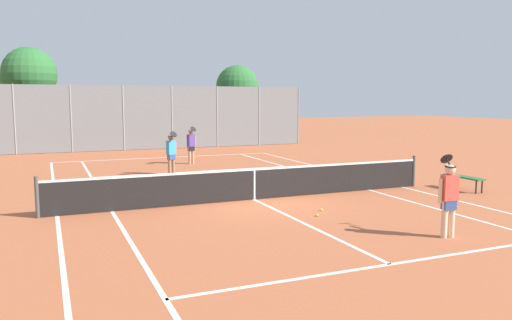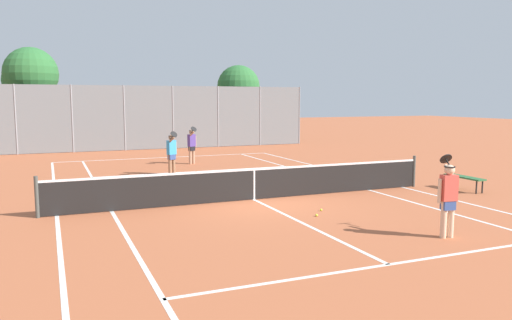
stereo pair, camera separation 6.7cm
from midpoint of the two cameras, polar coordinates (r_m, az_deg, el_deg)
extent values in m
plane|color=#B25B38|center=(14.97, -0.08, -4.57)|extent=(120.00, 120.00, 0.00)
cube|color=silver|center=(26.23, -10.12, 0.30)|extent=(11.00, 0.10, 0.01)
cube|color=silver|center=(13.87, -21.68, -5.98)|extent=(0.10, 23.80, 0.01)
cube|color=silver|center=(17.79, 16.53, -3.01)|extent=(0.10, 23.80, 0.01)
cube|color=silver|center=(13.95, -16.02, -5.68)|extent=(0.10, 23.80, 0.01)
cube|color=silver|center=(16.96, 12.93, -3.37)|extent=(0.10, 23.80, 0.01)
cube|color=silver|center=(9.58, 15.10, -11.45)|extent=(8.26, 0.10, 0.01)
cube|color=silver|center=(20.94, -6.82, -1.30)|extent=(8.26, 0.10, 0.01)
cube|color=silver|center=(14.97, -0.08, -4.55)|extent=(0.10, 12.80, 0.01)
cylinder|color=#474C47|center=(13.77, -23.65, -3.90)|extent=(0.10, 0.10, 1.07)
cylinder|color=#474C47|center=(17.99, 17.70, -1.22)|extent=(0.10, 0.10, 1.07)
cube|color=black|center=(14.89, -0.08, -2.81)|extent=(11.90, 0.02, 0.89)
cube|color=white|center=(14.82, -0.08, -1.08)|extent=(11.90, 0.03, 0.06)
cube|color=white|center=(14.89, -0.08, -2.89)|extent=(0.05, 0.03, 0.89)
cylinder|color=beige|center=(11.59, 20.81, -6.37)|extent=(0.13, 0.13, 0.82)
cylinder|color=beige|center=(11.69, 21.54, -6.29)|extent=(0.13, 0.13, 0.82)
cube|color=#334C8C|center=(11.57, 21.24, -4.74)|extent=(0.30, 0.22, 0.24)
cube|color=#D84C3F|center=(11.50, 21.32, -2.98)|extent=(0.37, 0.25, 0.56)
sphere|color=beige|center=(11.45, 21.41, -1.05)|extent=(0.22, 0.22, 0.22)
cylinder|color=black|center=(11.44, 21.42, -0.73)|extent=(0.23, 0.23, 0.02)
cylinder|color=beige|center=(11.39, 20.40, -3.34)|extent=(0.08, 0.08, 0.52)
cylinder|color=beige|center=(11.65, 21.51, -1.42)|extent=(0.15, 0.46, 0.35)
cylinder|color=black|center=(11.91, 21.33, -0.46)|extent=(0.07, 0.25, 0.22)
cylinder|color=black|center=(12.00, 21.03, 0.13)|extent=(0.31, 0.24, 0.23)
cylinder|color=#936B4C|center=(20.11, -9.30, -0.51)|extent=(0.13, 0.13, 0.82)
cylinder|color=#936B4C|center=(20.00, -9.71, -0.56)|extent=(0.13, 0.13, 0.82)
cube|color=#334C8C|center=(20.02, -9.52, 0.40)|extent=(0.33, 0.28, 0.24)
cube|color=#3399D8|center=(19.98, -9.54, 1.43)|extent=(0.39, 0.32, 0.56)
sphere|color=#936B4C|center=(19.95, -9.56, 2.54)|extent=(0.22, 0.22, 0.22)
cylinder|color=black|center=(19.94, -9.57, 2.73)|extent=(0.23, 0.23, 0.02)
cylinder|color=#936B4C|center=(20.12, -9.04, 1.30)|extent=(0.08, 0.08, 0.52)
cylinder|color=#936B4C|center=(19.77, -9.62, 2.21)|extent=(0.26, 0.45, 0.35)
cylinder|color=black|center=(19.47, -9.47, 2.61)|extent=(0.13, 0.24, 0.22)
cylinder|color=black|center=(19.36, -9.27, 2.92)|extent=(0.34, 0.29, 0.23)
cylinder|color=tan|center=(23.41, -7.09, 0.57)|extent=(0.13, 0.13, 0.82)
cylinder|color=tan|center=(23.30, -7.44, 0.53)|extent=(0.13, 0.13, 0.82)
cube|color=black|center=(23.32, -7.28, 1.35)|extent=(0.33, 0.27, 0.24)
cube|color=#4C388C|center=(23.29, -7.29, 2.24)|extent=(0.39, 0.31, 0.56)
sphere|color=tan|center=(23.26, -7.30, 3.19)|extent=(0.22, 0.22, 0.22)
cylinder|color=black|center=(23.25, -7.31, 3.36)|extent=(0.23, 0.23, 0.02)
cylinder|color=tan|center=(23.42, -6.86, 2.12)|extent=(0.08, 0.08, 0.52)
cylinder|color=tan|center=(23.08, -7.35, 2.91)|extent=(0.24, 0.45, 0.35)
cylinder|color=black|center=(22.78, -7.22, 3.27)|extent=(0.12, 0.24, 0.22)
cylinder|color=black|center=(22.68, -7.04, 3.53)|extent=(0.33, 0.29, 0.23)
sphere|color=#D1DB33|center=(12.97, 7.09, -6.28)|extent=(0.07, 0.07, 0.07)
sphere|color=#D1DB33|center=(13.60, 7.59, -5.67)|extent=(0.07, 0.07, 0.07)
cube|color=#2D6638|center=(17.84, 22.81, -1.81)|extent=(0.36, 1.50, 0.05)
cylinder|color=#262626|center=(17.35, 23.98, -2.88)|extent=(0.05, 0.05, 0.41)
cylinder|color=#262626|center=(18.23, 21.08, -2.30)|extent=(0.05, 0.05, 0.41)
cylinder|color=#262626|center=(17.53, 24.55, -2.81)|extent=(0.05, 0.05, 0.41)
cylinder|color=#262626|center=(18.41, 21.64, -2.24)|extent=(0.05, 0.05, 0.41)
cylinder|color=gray|center=(30.01, -25.72, 4.20)|extent=(0.08, 0.08, 3.82)
cylinder|color=gray|center=(30.00, -20.21, 4.46)|extent=(0.08, 0.08, 3.82)
cylinder|color=gray|center=(30.26, -14.74, 4.67)|extent=(0.08, 0.08, 3.82)
cylinder|color=gray|center=(30.79, -9.41, 4.84)|extent=(0.08, 0.08, 3.82)
cylinder|color=gray|center=(31.58, -4.29, 4.97)|extent=(0.08, 0.08, 3.82)
cylinder|color=gray|center=(32.60, 0.53, 5.05)|extent=(0.08, 0.08, 3.82)
cylinder|color=gray|center=(33.84, 5.04, 5.09)|extent=(0.08, 0.08, 3.82)
cube|color=slate|center=(30.50, -12.05, 4.76)|extent=(20.17, 0.02, 3.78)
cylinder|color=brown|center=(32.55, -24.04, 4.07)|extent=(0.28, 0.28, 3.40)
sphere|color=#2D6B33|center=(32.56, -24.29, 8.97)|extent=(3.11, 3.11, 3.11)
sphere|color=#2D6B33|center=(32.71, -25.20, 8.23)|extent=(2.16, 2.16, 2.16)
cylinder|color=brown|center=(34.96, -1.94, 4.36)|extent=(0.30, 0.30, 2.83)
sphere|color=#2D6B33|center=(34.93, -1.96, 8.37)|extent=(2.96, 2.96, 2.96)
sphere|color=#2D6B33|center=(34.93, -2.67, 7.76)|extent=(2.07, 2.07, 2.07)
camera|label=1|loc=(0.03, -89.88, 0.01)|focal=35.00mm
camera|label=2|loc=(0.03, 90.12, -0.01)|focal=35.00mm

